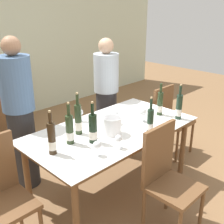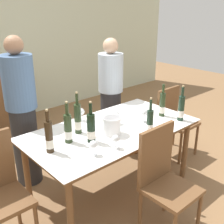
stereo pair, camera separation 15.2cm
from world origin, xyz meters
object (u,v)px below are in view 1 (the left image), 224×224
(wine_bottle_0, at_px, (93,129))
(wine_bottle_5, at_px, (150,121))
(wine_bottle_1, at_px, (52,139))
(wine_bottle_3, at_px, (179,107))
(chair_right_end, at_px, (169,115))
(chair_near_front, at_px, (166,174))
(wine_glass_3, at_px, (142,112))
(dining_table, at_px, (112,135))
(wine_glass_2, at_px, (118,139))
(wine_glass_1, at_px, (80,113))
(person_guest_left, at_px, (106,96))
(wine_bottle_6, at_px, (78,120))
(wine_glass_4, at_px, (97,146))
(wine_bottle_4, at_px, (160,104))
(person_host, at_px, (20,116))
(wine_bottle_2, at_px, (70,130))
(wine_glass_0, at_px, (115,114))
(ice_bucket, at_px, (113,125))

(wine_bottle_0, bearing_deg, wine_bottle_5, -24.76)
(wine_bottle_1, height_order, wine_bottle_3, wine_bottle_3)
(chair_right_end, height_order, chair_near_front, chair_near_front)
(wine_bottle_0, height_order, wine_glass_3, wine_bottle_0)
(dining_table, xyz_separation_m, wine_glass_2, (-0.25, -0.33, 0.15))
(wine_glass_1, xyz_separation_m, person_guest_left, (0.78, 0.39, -0.08))
(wine_bottle_1, bearing_deg, wine_bottle_3, -13.34)
(wine_bottle_6, height_order, wine_glass_4, wine_bottle_6)
(wine_bottle_3, xyz_separation_m, wine_glass_2, (-0.95, 0.01, -0.05))
(wine_bottle_3, relative_size, wine_glass_3, 2.67)
(wine_bottle_1, xyz_separation_m, chair_near_front, (0.69, -0.70, -0.34))
(wine_glass_2, xyz_separation_m, chair_near_front, (0.23, -0.37, -0.29))
(wine_bottle_0, height_order, wine_bottle_4, wine_bottle_0)
(wine_glass_1, distance_m, wine_glass_4, 0.76)
(wine_bottle_6, relative_size, person_host, 0.25)
(wine_bottle_5, xyz_separation_m, wine_glass_3, (0.17, 0.24, -0.02))
(dining_table, bearing_deg, wine_bottle_2, 174.85)
(dining_table, height_order, wine_bottle_5, wine_bottle_5)
(wine_bottle_4, height_order, wine_glass_0, wine_bottle_4)
(dining_table, distance_m, wine_glass_0, 0.22)
(wine_bottle_2, bearing_deg, wine_glass_4, -85.87)
(wine_glass_2, xyz_separation_m, wine_glass_3, (0.62, 0.23, 0.02))
(wine_glass_1, relative_size, chair_right_end, 0.16)
(wine_bottle_2, relative_size, wine_bottle_6, 0.94)
(wine_bottle_2, xyz_separation_m, person_guest_left, (1.16, 0.72, -0.12))
(chair_right_end, height_order, person_guest_left, person_guest_left)
(chair_near_front, bearing_deg, wine_glass_0, 79.90)
(wine_bottle_4, relative_size, person_host, 0.22)
(ice_bucket, bearing_deg, wine_glass_1, 93.10)
(wine_glass_0, relative_size, person_host, 0.09)
(wine_bottle_5, xyz_separation_m, person_guest_left, (0.47, 1.10, -0.11))
(wine_bottle_4, distance_m, wine_glass_0, 0.57)
(wine_bottle_0, bearing_deg, wine_glass_2, -70.96)
(wine_glass_4, xyz_separation_m, person_guest_left, (1.14, 1.06, -0.08))
(wine_bottle_5, height_order, person_guest_left, person_guest_left)
(wine_bottle_0, xyz_separation_m, wine_bottle_4, (0.98, -0.03, -0.00))
(chair_right_end, bearing_deg, wine_glass_4, -167.23)
(wine_bottle_1, bearing_deg, chair_near_front, -45.08)
(wine_bottle_6, xyz_separation_m, person_host, (-0.28, 0.63, -0.06))
(wine_bottle_5, bearing_deg, wine_bottle_6, 136.65)
(ice_bucket, bearing_deg, wine_bottle_4, -2.19)
(wine_bottle_6, xyz_separation_m, wine_glass_4, (-0.16, -0.44, -0.05))
(wine_glass_3, bearing_deg, chair_near_front, -122.93)
(wine_bottle_0, height_order, wine_bottle_5, wine_bottle_0)
(wine_glass_3, distance_m, chair_right_end, 0.89)
(wine_bottle_1, xyz_separation_m, person_guest_left, (1.38, 0.77, -0.12))
(wine_glass_1, distance_m, person_host, 0.63)
(wine_bottle_6, height_order, chair_right_end, wine_bottle_6)
(wine_glass_1, xyz_separation_m, wine_glass_4, (-0.36, -0.67, -0.01))
(wine_bottle_6, relative_size, wine_glass_2, 3.33)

